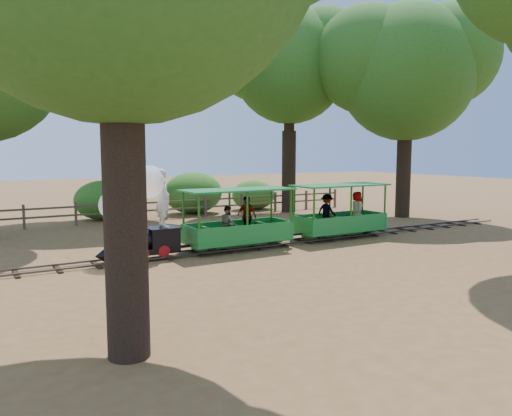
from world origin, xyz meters
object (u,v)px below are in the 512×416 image
carriage_rear (340,216)px  fence (186,205)px  locomotive (136,206)px  carriage_front (238,225)px

carriage_rear → fence: 8.41m
locomotive → carriage_front: 3.39m
carriage_rear → fence: carriage_rear is taller
locomotive → fence: size_ratio=0.15×
locomotive → fence: 9.34m
carriage_rear → locomotive: bearing=179.6°
locomotive → carriage_rear: locomotive is taller
locomotive → carriage_rear: bearing=-0.4°
locomotive → carriage_rear: 7.51m
carriage_front → carriage_rear: bearing=-0.0°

